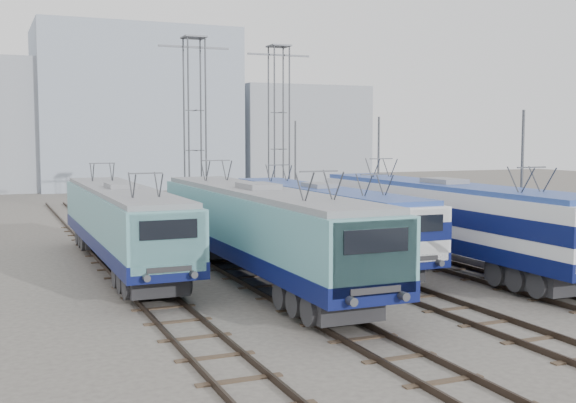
# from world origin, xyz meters

# --- Properties ---
(ground) EXTENTS (160.00, 160.00, 0.00)m
(ground) POSITION_xyz_m (0.00, 0.00, 0.00)
(ground) COLOR #514C47
(platform) EXTENTS (4.00, 70.00, 0.30)m
(platform) POSITION_xyz_m (10.20, 8.00, 0.15)
(platform) COLOR #9E9E99
(platform) RESTS_ON ground
(locomotive_far_left) EXTENTS (2.81, 17.77, 3.34)m
(locomotive_far_left) POSITION_xyz_m (-6.75, 9.76, 2.22)
(locomotive_far_left) COLOR #0B1247
(locomotive_far_left) RESTS_ON ground
(locomotive_center_left) EXTENTS (2.97, 18.76, 3.53)m
(locomotive_center_left) POSITION_xyz_m (-2.25, 4.46, 2.33)
(locomotive_center_left) COLOR #0B1247
(locomotive_center_left) RESTS_ON ground
(locomotive_center_right) EXTENTS (2.71, 17.12, 3.22)m
(locomotive_center_right) POSITION_xyz_m (2.25, 8.30, 2.19)
(locomotive_center_right) COLOR #0B1247
(locomotive_center_right) RESTS_ON ground
(locomotive_far_right) EXTENTS (2.95, 18.63, 3.50)m
(locomotive_far_right) POSITION_xyz_m (6.75, 4.75, 2.37)
(locomotive_far_right) COLOR #0B1247
(locomotive_far_right) RESTS_ON ground
(catenary_tower_west) EXTENTS (4.50, 1.20, 12.00)m
(catenary_tower_west) POSITION_xyz_m (0.00, 22.00, 6.64)
(catenary_tower_west) COLOR #3F4247
(catenary_tower_west) RESTS_ON ground
(catenary_tower_east) EXTENTS (4.50, 1.20, 12.00)m
(catenary_tower_east) POSITION_xyz_m (6.50, 24.00, 6.64)
(catenary_tower_east) COLOR #3F4247
(catenary_tower_east) RESTS_ON ground
(mast_front) EXTENTS (0.12, 0.12, 7.00)m
(mast_front) POSITION_xyz_m (8.60, 2.00, 3.50)
(mast_front) COLOR #3F4247
(mast_front) RESTS_ON ground
(mast_mid) EXTENTS (0.12, 0.12, 7.00)m
(mast_mid) POSITION_xyz_m (8.60, 14.00, 3.50)
(mast_mid) COLOR #3F4247
(mast_mid) RESTS_ON ground
(mast_rear) EXTENTS (0.12, 0.12, 7.00)m
(mast_rear) POSITION_xyz_m (8.60, 26.00, 3.50)
(mast_rear) COLOR #3F4247
(mast_rear) RESTS_ON ground
(building_center) EXTENTS (22.00, 14.00, 18.00)m
(building_center) POSITION_xyz_m (4.00, 62.00, 9.00)
(building_center) COLOR #8F9BAC
(building_center) RESTS_ON ground
(building_east) EXTENTS (16.00, 12.00, 12.00)m
(building_east) POSITION_xyz_m (24.00, 62.00, 6.00)
(building_east) COLOR gray
(building_east) RESTS_ON ground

